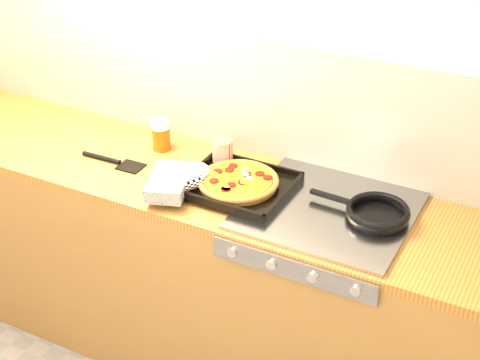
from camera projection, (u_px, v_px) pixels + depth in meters
The scene contains 9 objects.
room_shell at pixel (254, 96), 2.94m from camera, with size 3.20×3.20×3.20m.
counter_run at pixel (221, 275), 3.08m from camera, with size 3.20×0.62×0.90m.
stovetop at pixel (328, 211), 2.66m from camera, with size 0.60×0.56×0.02m, color gray.
pizza_on_tray at pixel (220, 181), 2.77m from camera, with size 0.52×0.45×0.07m.
frying_pan at pixel (376, 213), 2.60m from camera, with size 0.38×0.24×0.04m.
tomato_can at pixel (223, 153), 2.93m from camera, with size 0.11×0.11×0.12m.
juice_glass at pixel (161, 134), 3.05m from camera, with size 0.08×0.08×0.13m.
wooden_spoon at pixel (263, 168), 2.93m from camera, with size 0.30×0.06×0.02m.
black_spatula at pixel (114, 161), 2.98m from camera, with size 0.28×0.09×0.02m.
Camera 1 is at (1.20, -1.03, 2.37)m, focal length 55.00 mm.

